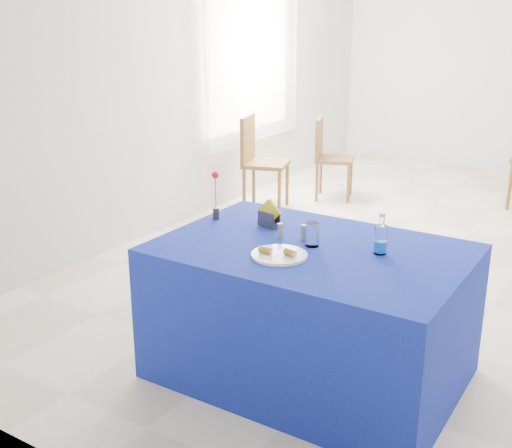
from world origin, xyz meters
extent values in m
plane|color=beige|center=(0.00, 0.00, 0.00)|extent=(7.00, 7.00, 0.00)
plane|color=silver|center=(0.00, -3.50, 1.40)|extent=(5.00, 0.00, 5.00)
plane|color=silver|center=(-2.50, 0.00, 1.40)|extent=(0.00, 7.00, 7.00)
cube|color=white|center=(-2.47, 0.80, 1.55)|extent=(0.04, 1.50, 1.60)
cube|color=white|center=(-2.40, 0.80, 1.55)|extent=(0.04, 1.75, 1.85)
cylinder|color=white|center=(-0.20, -2.45, 0.77)|extent=(0.29, 0.29, 0.01)
cylinder|color=silver|center=(-0.13, -2.22, 0.82)|extent=(0.07, 0.07, 0.13)
cylinder|color=gray|center=(-0.34, -2.21, 0.80)|extent=(0.03, 0.03, 0.08)
cylinder|color=slate|center=(-0.21, -2.16, 0.80)|extent=(0.03, 0.03, 0.08)
cube|color=navy|center=(-0.12, -2.24, 0.38)|extent=(1.60, 1.10, 0.76)
cylinder|color=white|center=(0.22, -2.14, 0.83)|extent=(0.06, 0.06, 0.15)
cylinder|color=blue|center=(0.22, -2.14, 0.80)|extent=(0.07, 0.07, 0.06)
cylinder|color=white|center=(0.22, -2.14, 0.94)|extent=(0.03, 0.03, 0.05)
cylinder|color=silver|center=(0.22, -2.14, 0.97)|extent=(0.03, 0.03, 0.01)
cube|color=#37373C|center=(-0.49, -2.06, 0.78)|extent=(0.15, 0.09, 0.03)
cube|color=#39393E|center=(-0.50, -2.09, 0.81)|extent=(0.13, 0.04, 0.09)
cube|color=#333337|center=(-0.49, -2.04, 0.81)|extent=(0.13, 0.04, 0.09)
cube|color=yellow|center=(-0.49, -2.06, 0.85)|extent=(0.15, 0.02, 0.15)
cylinder|color=#242429|center=(-0.84, -2.11, 0.80)|extent=(0.04, 0.04, 0.07)
cylinder|color=#1C6419|center=(-0.84, -2.11, 0.91)|extent=(0.01, 0.01, 0.22)
sphere|color=red|center=(-0.84, -2.11, 1.03)|extent=(0.04, 0.04, 0.04)
cylinder|color=brown|center=(0.13, 1.71, 0.25)|extent=(0.04, 0.04, 0.50)
cylinder|color=brown|center=(-1.78, 0.28, 0.23)|extent=(0.04, 0.04, 0.46)
cylinder|color=brown|center=(-1.89, 0.63, 0.23)|extent=(0.04, 0.04, 0.46)
cylinder|color=brown|center=(-2.13, 0.17, 0.23)|extent=(0.04, 0.04, 0.46)
cylinder|color=brown|center=(-2.24, 0.52, 0.23)|extent=(0.04, 0.04, 0.46)
cube|color=brown|center=(-2.01, 0.40, 0.47)|extent=(0.54, 0.54, 0.04)
cube|color=brown|center=(-2.20, 0.34, 0.72)|extent=(0.16, 0.42, 0.47)
cylinder|color=brown|center=(-1.37, 1.04, 0.21)|extent=(0.03, 0.03, 0.42)
cylinder|color=brown|center=(-1.49, 1.36, 0.21)|extent=(0.03, 0.03, 0.42)
cylinder|color=brown|center=(-1.69, 0.93, 0.21)|extent=(0.03, 0.03, 0.42)
cylinder|color=brown|center=(-1.80, 1.25, 0.21)|extent=(0.03, 0.03, 0.42)
cube|color=brown|center=(-1.59, 1.14, 0.44)|extent=(0.50, 0.50, 0.04)
cube|color=brown|center=(-1.76, 1.08, 0.67)|extent=(0.17, 0.38, 0.43)
cylinder|color=gold|center=(-0.26, -2.48, 0.79)|extent=(0.07, 0.03, 0.03)
cylinder|color=beige|center=(-0.23, -2.48, 0.79)|extent=(0.00, 0.03, 0.03)
cylinder|color=gold|center=(-0.14, -2.45, 0.79)|extent=(0.08, 0.05, 0.03)
cylinder|color=beige|center=(-0.11, -2.46, 0.79)|extent=(0.01, 0.03, 0.03)
camera|label=1|loc=(1.32, -5.09, 1.93)|focal=45.00mm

